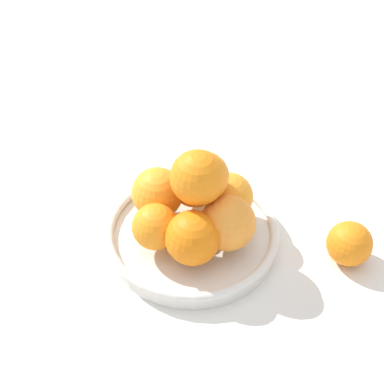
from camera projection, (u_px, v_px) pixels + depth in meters
The scene contains 4 objects.
ground_plane at pixel (192, 241), 0.83m from camera, with size 4.00×4.00×0.00m, color silver.
fruit_bowl at pixel (192, 234), 0.82m from camera, with size 0.26×0.26×0.03m.
orange_pile at pixel (196, 201), 0.77m from camera, with size 0.18×0.20×0.14m.
stray_orange at pixel (349, 244), 0.78m from camera, with size 0.07×0.07×0.07m, color orange.
Camera 1 is at (-0.48, -0.30, 0.61)m, focal length 50.00 mm.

